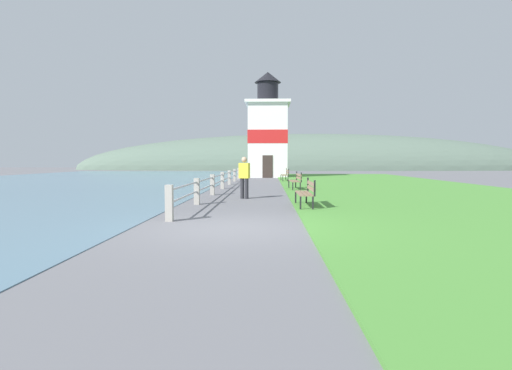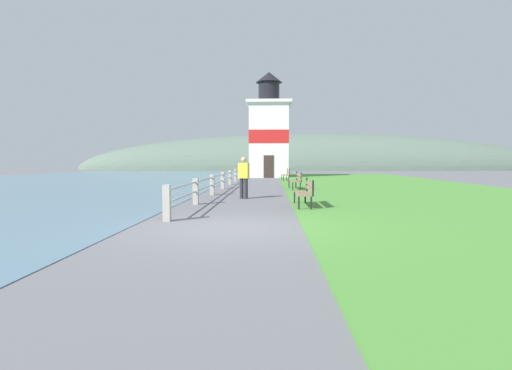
% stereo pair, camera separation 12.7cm
% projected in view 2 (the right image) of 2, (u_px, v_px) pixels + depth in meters
% --- Properties ---
extents(ground_plane, '(160.00, 160.00, 0.00)m').
position_uv_depth(ground_plane, '(226.00, 228.00, 8.98)').
color(ground_plane, slate).
extents(grass_verge, '(12.00, 42.48, 0.06)m').
position_uv_depth(grass_verge, '(388.00, 187.00, 22.81)').
color(grass_verge, '#4C8E38').
rests_on(grass_verge, ground_plane).
extents(water_strip, '(24.00, 67.97, 0.01)m').
position_uv_depth(water_strip, '(14.00, 186.00, 23.64)').
color(water_strip, slate).
rests_on(water_strip, ground_plane).
extents(seawall_railing, '(0.18, 23.25, 0.92)m').
position_uv_depth(seawall_railing, '(223.00, 179.00, 21.51)').
color(seawall_railing, '#A8A399').
rests_on(seawall_railing, ground_plane).
extents(park_bench_near, '(0.49, 1.89, 0.94)m').
position_uv_depth(park_bench_near, '(305.00, 191.00, 12.86)').
color(park_bench_near, '#846B51').
rests_on(park_bench_near, ground_plane).
extents(park_bench_midway, '(0.57, 1.93, 0.94)m').
position_uv_depth(park_bench_midway, '(296.00, 180.00, 20.63)').
color(park_bench_midway, '#846B51').
rests_on(park_bench_midway, ground_plane).
extents(park_bench_far, '(0.55, 1.85, 0.94)m').
position_uv_depth(park_bench_far, '(286.00, 174.00, 29.35)').
color(park_bench_far, '#846B51').
rests_on(park_bench_far, ground_plane).
extents(lighthouse, '(4.04, 4.04, 9.63)m').
position_uv_depth(lighthouse, '(269.00, 133.00, 36.76)').
color(lighthouse, white).
rests_on(lighthouse, ground_plane).
extents(person_strolling, '(0.46, 0.33, 1.68)m').
position_uv_depth(person_strolling, '(244.00, 176.00, 15.95)').
color(person_strolling, '#28282D').
rests_on(person_strolling, ground_plane).
extents(distant_hillside, '(80.00, 16.00, 12.00)m').
position_uv_depth(distant_hillside, '(313.00, 170.00, 66.85)').
color(distant_hillside, '#566B5B').
rests_on(distant_hillside, ground_plane).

